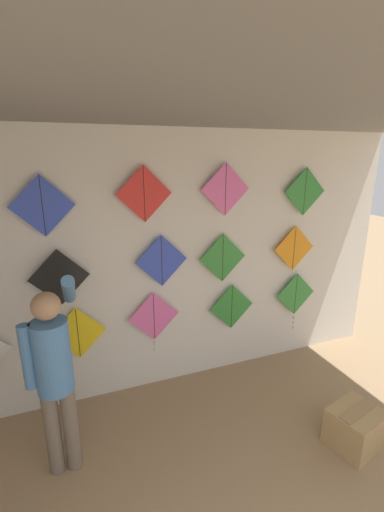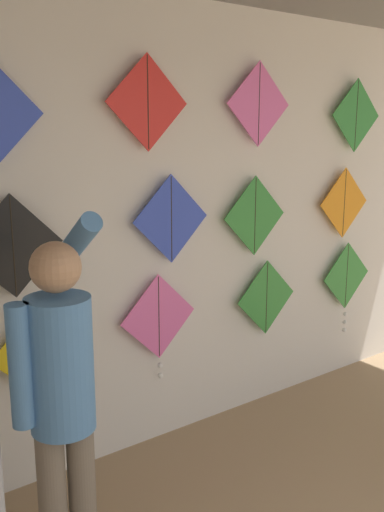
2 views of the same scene
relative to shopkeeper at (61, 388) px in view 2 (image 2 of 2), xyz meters
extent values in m
cube|color=silver|center=(1.00, 0.85, 0.44)|extent=(5.93, 0.06, 2.80)
cylinder|color=#726656|center=(0.07, -0.01, -0.57)|extent=(0.12, 0.12, 0.78)
cylinder|color=#4C7FB7|center=(0.00, -0.01, 0.11)|extent=(0.28, 0.28, 0.58)
sphere|color=tan|center=(0.00, -0.01, 0.53)|extent=(0.21, 0.21, 0.21)
cylinder|color=#4C7FB7|center=(-0.17, -0.01, 0.15)|extent=(0.10, 0.10, 0.52)
cylinder|color=#4C7FB7|center=(0.17, 0.19, 0.55)|extent=(0.10, 0.48, 0.38)
cube|color=yellow|center=(0.20, 0.76, -0.13)|extent=(0.55, 0.01, 0.55)
cylinder|color=black|center=(0.20, 0.76, -0.13)|extent=(0.01, 0.01, 0.53)
cube|color=pink|center=(0.99, 0.76, -0.09)|extent=(0.55, 0.01, 0.55)
cylinder|color=black|center=(0.99, 0.76, -0.09)|extent=(0.01, 0.01, 0.53)
sphere|color=white|center=(0.99, 0.75, -0.41)|extent=(0.04, 0.04, 0.04)
sphere|color=white|center=(0.99, 0.75, -0.48)|extent=(0.04, 0.04, 0.04)
cube|color=#338C38|center=(1.93, 0.76, -0.13)|extent=(0.55, 0.01, 0.55)
cylinder|color=black|center=(1.93, 0.76, -0.13)|extent=(0.01, 0.01, 0.53)
cube|color=#338C38|center=(2.83, 0.76, -0.10)|extent=(0.55, 0.01, 0.55)
cylinder|color=black|center=(2.83, 0.76, -0.10)|extent=(0.01, 0.01, 0.53)
sphere|color=white|center=(2.83, 0.75, -0.43)|extent=(0.04, 0.04, 0.04)
sphere|color=white|center=(2.83, 0.75, -0.50)|extent=(0.04, 0.04, 0.04)
sphere|color=white|center=(2.83, 0.75, -0.57)|extent=(0.04, 0.04, 0.04)
cube|color=black|center=(0.09, 0.76, 0.48)|extent=(0.55, 0.01, 0.55)
cylinder|color=black|center=(0.09, 0.76, 0.48)|extent=(0.01, 0.01, 0.53)
cube|color=blue|center=(1.09, 0.76, 0.53)|extent=(0.55, 0.01, 0.55)
cylinder|color=black|center=(1.09, 0.76, 0.53)|extent=(0.01, 0.01, 0.53)
cube|color=#338C38|center=(1.79, 0.76, 0.48)|extent=(0.55, 0.01, 0.55)
cylinder|color=black|center=(1.79, 0.76, 0.48)|extent=(0.01, 0.01, 0.53)
cube|color=orange|center=(2.74, 0.76, 0.50)|extent=(0.55, 0.01, 0.55)
cylinder|color=black|center=(2.74, 0.76, 0.50)|extent=(0.01, 0.01, 0.53)
cube|color=red|center=(0.93, 0.76, 1.22)|extent=(0.55, 0.01, 0.55)
cylinder|color=black|center=(0.93, 0.76, 1.22)|extent=(0.01, 0.01, 0.53)
cube|color=pink|center=(1.81, 0.76, 1.23)|extent=(0.55, 0.01, 0.55)
cylinder|color=black|center=(1.81, 0.76, 1.23)|extent=(0.01, 0.01, 0.53)
cube|color=#338C38|center=(2.83, 0.76, 1.17)|extent=(0.55, 0.01, 0.55)
cylinder|color=black|center=(2.83, 0.76, 1.17)|extent=(0.01, 0.01, 0.53)
camera|label=1|loc=(0.18, -2.51, 1.58)|focal=24.00mm
camera|label=2|loc=(-0.88, -2.13, 1.07)|focal=40.00mm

